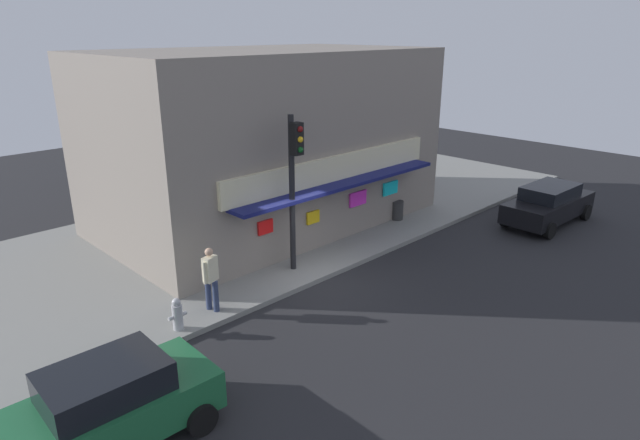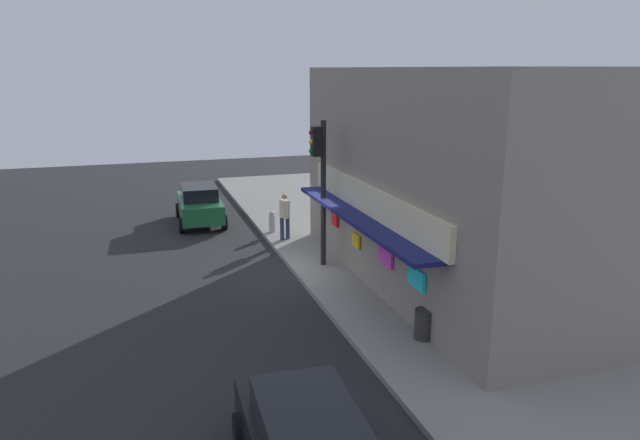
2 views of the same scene
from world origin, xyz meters
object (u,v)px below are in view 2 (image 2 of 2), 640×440
object	(u,v)px
pedestrian	(285,215)
parked_car_green	(200,204)
traffic_light	(320,174)
fire_hydrant	(272,222)
trash_can	(424,324)

from	to	relation	value
pedestrian	parked_car_green	distance (m)	4.99
pedestrian	parked_car_green	bearing A→B (deg)	-145.77
traffic_light	parked_car_green	xyz separation A→B (m)	(-7.48, -3.17, -2.43)
traffic_light	fire_hydrant	world-z (taller)	traffic_light
traffic_light	trash_can	distance (m)	6.76
traffic_light	pedestrian	distance (m)	4.00
pedestrian	fire_hydrant	bearing A→B (deg)	-169.18
fire_hydrant	parked_car_green	size ratio (longest dim) A/B	0.22
traffic_light	parked_car_green	bearing A→B (deg)	-157.04
fire_hydrant	pedestrian	world-z (taller)	pedestrian
parked_car_green	pedestrian	bearing A→B (deg)	34.23
fire_hydrant	parked_car_green	bearing A→B (deg)	-138.64
traffic_light	parked_car_green	size ratio (longest dim) A/B	1.22
trash_can	parked_car_green	size ratio (longest dim) A/B	0.19
fire_hydrant	pedestrian	distance (m)	1.34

